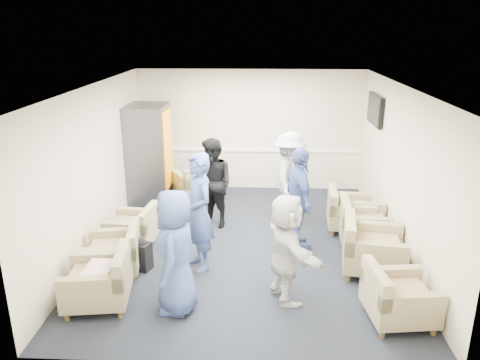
{
  "coord_description": "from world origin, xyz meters",
  "views": [
    {
      "loc": [
        0.23,
        -7.29,
        3.61
      ],
      "look_at": [
        -0.1,
        0.2,
        1.11
      ],
      "focal_mm": 35.0,
      "sensor_mm": 36.0,
      "label": 1
    }
  ],
  "objects_px": {
    "armchair_corner": "(198,185)",
    "person_mid_right": "(299,199)",
    "armchair_right_near": "(395,299)",
    "person_back_right": "(289,177)",
    "armchair_left_near": "(101,282)",
    "person_mid_left": "(199,212)",
    "vending_machine": "(149,154)",
    "armchair_right_midnear": "(369,250)",
    "person_front_right": "(286,248)",
    "armchair_left_mid": "(116,253)",
    "person_front_left": "(176,252)",
    "armchair_right_far": "(347,213)",
    "person_back_left": "(213,183)",
    "armchair_left_far": "(135,229)",
    "armchair_right_midfar": "(361,224)"
  },
  "relations": [
    {
      "from": "armchair_left_far",
      "to": "person_mid_left",
      "type": "distance_m",
      "value": 1.52
    },
    {
      "from": "armchair_corner",
      "to": "person_mid_left",
      "type": "height_order",
      "value": "person_mid_left"
    },
    {
      "from": "armchair_right_far",
      "to": "person_front_right",
      "type": "distance_m",
      "value": 2.73
    },
    {
      "from": "armchair_right_near",
      "to": "person_back_right",
      "type": "relative_size",
      "value": 0.51
    },
    {
      "from": "armchair_right_midnear",
      "to": "armchair_right_far",
      "type": "relative_size",
      "value": 1.18
    },
    {
      "from": "armchair_corner",
      "to": "person_mid_right",
      "type": "xyz_separation_m",
      "value": [
        1.97,
        -2.16,
        0.53
      ]
    },
    {
      "from": "armchair_left_near",
      "to": "armchair_left_mid",
      "type": "xyz_separation_m",
      "value": [
        -0.06,
        0.87,
        -0.02
      ]
    },
    {
      "from": "armchair_left_near",
      "to": "person_back_left",
      "type": "distance_m",
      "value": 3.01
    },
    {
      "from": "vending_machine",
      "to": "person_mid_left",
      "type": "bearing_deg",
      "value": -63.88
    },
    {
      "from": "armchair_left_near",
      "to": "person_mid_left",
      "type": "distance_m",
      "value": 1.71
    },
    {
      "from": "armchair_right_midnear",
      "to": "vending_machine",
      "type": "height_order",
      "value": "vending_machine"
    },
    {
      "from": "person_back_right",
      "to": "armchair_right_near",
      "type": "bearing_deg",
      "value": -152.81
    },
    {
      "from": "person_front_left",
      "to": "person_front_right",
      "type": "xyz_separation_m",
      "value": [
        1.43,
        0.31,
        -0.07
      ]
    },
    {
      "from": "person_front_left",
      "to": "person_back_left",
      "type": "relative_size",
      "value": 1.01
    },
    {
      "from": "vending_machine",
      "to": "person_front_left",
      "type": "height_order",
      "value": "vending_machine"
    },
    {
      "from": "armchair_right_midnear",
      "to": "armchair_right_far",
      "type": "distance_m",
      "value": 1.57
    },
    {
      "from": "armchair_corner",
      "to": "person_back_left",
      "type": "bearing_deg",
      "value": 79.35
    },
    {
      "from": "armchair_left_near",
      "to": "person_back_right",
      "type": "relative_size",
      "value": 0.54
    },
    {
      "from": "armchair_right_far",
      "to": "person_front_left",
      "type": "distance_m",
      "value": 3.83
    },
    {
      "from": "armchair_right_midnear",
      "to": "person_back_right",
      "type": "bearing_deg",
      "value": 38.17
    },
    {
      "from": "armchair_right_near",
      "to": "person_back_right",
      "type": "bearing_deg",
      "value": 13.17
    },
    {
      "from": "armchair_left_near",
      "to": "person_mid_right",
      "type": "distance_m",
      "value": 3.35
    },
    {
      "from": "armchair_corner",
      "to": "person_front_left",
      "type": "bearing_deg",
      "value": 63.34
    },
    {
      "from": "armchair_right_midfar",
      "to": "person_mid_right",
      "type": "bearing_deg",
      "value": 107.66
    },
    {
      "from": "person_back_right",
      "to": "person_mid_right",
      "type": "height_order",
      "value": "person_mid_right"
    },
    {
      "from": "armchair_left_mid",
      "to": "person_front_left",
      "type": "relative_size",
      "value": 0.54
    },
    {
      "from": "person_back_left",
      "to": "person_mid_right",
      "type": "height_order",
      "value": "person_mid_right"
    },
    {
      "from": "armchair_left_mid",
      "to": "armchair_right_midnear",
      "type": "height_order",
      "value": "armchair_right_midnear"
    },
    {
      "from": "person_back_left",
      "to": "person_back_right",
      "type": "distance_m",
      "value": 1.46
    },
    {
      "from": "person_mid_left",
      "to": "armchair_right_midnear",
      "type": "bearing_deg",
      "value": 59.87
    },
    {
      "from": "person_back_left",
      "to": "person_back_right",
      "type": "relative_size",
      "value": 0.97
    },
    {
      "from": "armchair_right_midfar",
      "to": "person_front_left",
      "type": "distance_m",
      "value": 3.59
    },
    {
      "from": "armchair_right_near",
      "to": "armchair_corner",
      "type": "relative_size",
      "value": 0.76
    },
    {
      "from": "armchair_right_far",
      "to": "person_mid_left",
      "type": "bearing_deg",
      "value": 126.11
    },
    {
      "from": "armchair_corner",
      "to": "person_mid_right",
      "type": "bearing_deg",
      "value": 102.13
    },
    {
      "from": "person_front_left",
      "to": "person_back_right",
      "type": "height_order",
      "value": "person_back_right"
    },
    {
      "from": "person_front_left",
      "to": "person_mid_left",
      "type": "height_order",
      "value": "person_mid_left"
    },
    {
      "from": "armchair_left_near",
      "to": "armchair_left_far",
      "type": "bearing_deg",
      "value": 172.78
    },
    {
      "from": "person_mid_left",
      "to": "vending_machine",
      "type": "bearing_deg",
      "value": 176.29
    },
    {
      "from": "person_mid_right",
      "to": "person_front_left",
      "type": "bearing_deg",
      "value": 124.25
    },
    {
      "from": "person_back_right",
      "to": "person_front_right",
      "type": "height_order",
      "value": "person_back_right"
    },
    {
      "from": "armchair_left_far",
      "to": "armchair_corner",
      "type": "relative_size",
      "value": 0.71
    },
    {
      "from": "armchair_corner",
      "to": "person_front_right",
      "type": "bearing_deg",
      "value": 83.94
    },
    {
      "from": "person_mid_right",
      "to": "person_front_right",
      "type": "bearing_deg",
      "value": 156.2
    },
    {
      "from": "armchair_left_far",
      "to": "vending_machine",
      "type": "height_order",
      "value": "vending_machine"
    },
    {
      "from": "person_front_right",
      "to": "armchair_left_mid",
      "type": "bearing_deg",
      "value": 56.9
    },
    {
      "from": "person_back_right",
      "to": "person_front_right",
      "type": "xyz_separation_m",
      "value": [
        -0.19,
        -2.83,
        -0.1
      ]
    },
    {
      "from": "armchair_left_far",
      "to": "armchair_left_mid",
      "type": "bearing_deg",
      "value": 2.79
    },
    {
      "from": "person_front_left",
      "to": "armchair_left_mid",
      "type": "bearing_deg",
      "value": -129.56
    },
    {
      "from": "armchair_right_far",
      "to": "person_front_left",
      "type": "bearing_deg",
      "value": 139.73
    }
  ]
}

